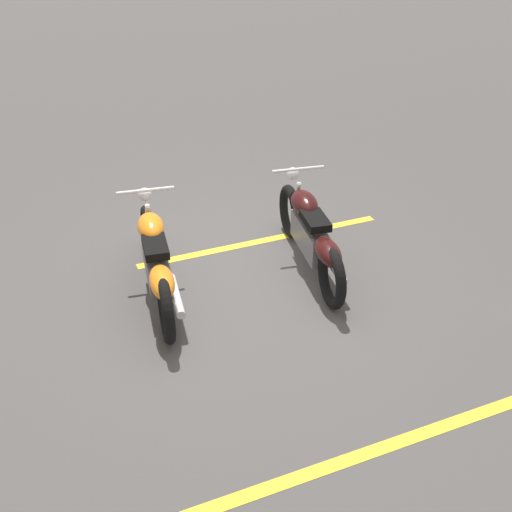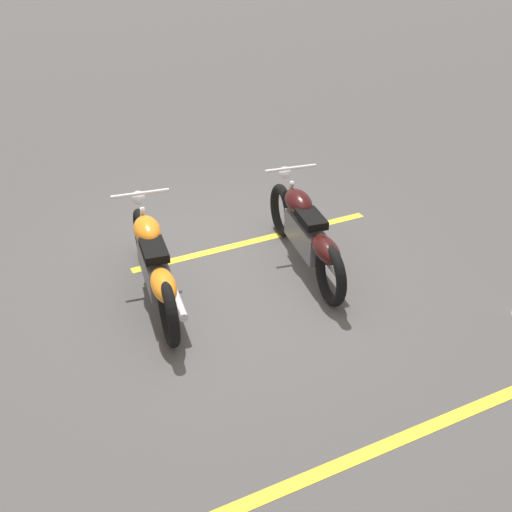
{
  "view_description": "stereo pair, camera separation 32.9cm",
  "coord_description": "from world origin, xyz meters",
  "views": [
    {
      "loc": [
        5.53,
        -2.03,
        3.86
      ],
      "look_at": [
        0.65,
        0.0,
        0.65
      ],
      "focal_mm": 43.31,
      "sensor_mm": 36.0,
      "label": 1
    },
    {
      "loc": [
        5.39,
        -2.33,
        3.86
      ],
      "look_at": [
        0.65,
        0.0,
        0.65
      ],
      "focal_mm": 43.31,
      "sensor_mm": 36.0,
      "label": 2
    }
  ],
  "objects": [
    {
      "name": "motorcycle_dark_foreground",
      "position": [
        0.16,
        0.88,
        0.46
      ],
      "size": [
        2.22,
        0.64,
        1.04
      ],
      "rotation": [
        0.0,
        0.0,
        2.99
      ],
      "color": "black",
      "rests_on": "ground"
    },
    {
      "name": "motorcycle_bright_foreground",
      "position": [
        0.05,
        -0.89,
        0.46
      ],
      "size": [
        2.22,
        0.62,
        1.04
      ],
      "rotation": [
        0.0,
        0.0,
        3.0
      ],
      "color": "black",
      "rests_on": "ground"
    },
    {
      "name": "parking_stripe_mid",
      "position": [
        2.77,
        -0.0,
        0.0
      ],
      "size": [
        0.12,
        3.2,
        0.01
      ],
      "primitive_type": "cube",
      "rotation": [
        0.0,
        0.0,
        1.57
      ],
      "color": "yellow",
      "rests_on": "ground"
    },
    {
      "name": "parking_stripe_near",
      "position": [
        -0.65,
        0.63,
        0.0
      ],
      "size": [
        0.12,
        3.2,
        0.01
      ],
      "primitive_type": "cube",
      "rotation": [
        0.0,
        0.0,
        1.57
      ],
      "color": "yellow",
      "rests_on": "ground"
    },
    {
      "name": "ground_plane",
      "position": [
        0.0,
        0.0,
        0.0
      ],
      "size": [
        60.0,
        60.0,
        0.0
      ],
      "primitive_type": "plane",
      "color": "#474444"
    }
  ]
}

